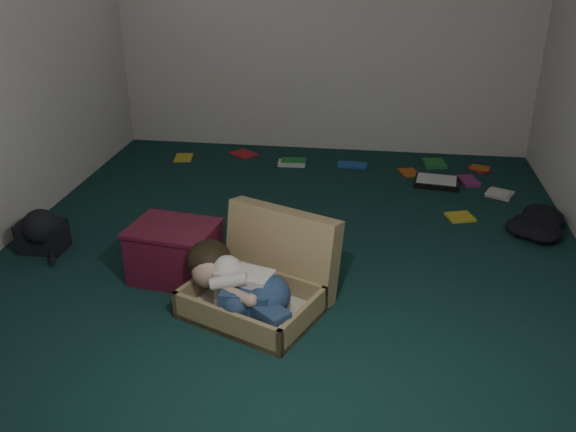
# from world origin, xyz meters

# --- Properties ---
(floor) EXTENTS (4.50, 4.50, 0.00)m
(floor) POSITION_xyz_m (0.00, 0.00, 0.00)
(floor) COLOR #11312E
(floor) RESTS_ON ground
(wall_back) EXTENTS (4.50, 0.00, 4.50)m
(wall_back) POSITION_xyz_m (0.00, 2.25, 1.30)
(wall_back) COLOR silver
(wall_back) RESTS_ON ground
(wall_front) EXTENTS (4.50, 0.00, 4.50)m
(wall_front) POSITION_xyz_m (0.00, -2.25, 1.30)
(wall_front) COLOR silver
(wall_front) RESTS_ON ground
(suitcase) EXTENTS (0.94, 0.93, 0.53)m
(suitcase) POSITION_xyz_m (-0.07, -0.63, 0.16)
(suitcase) COLOR tan
(suitcase) RESTS_ON floor
(person) EXTENTS (0.70, 0.59, 0.33)m
(person) POSITION_xyz_m (-0.19, -0.78, 0.20)
(person) COLOR white
(person) RESTS_ON suitcase
(maroon_bin) EXTENTS (0.57, 0.48, 0.36)m
(maroon_bin) POSITION_xyz_m (-0.68, -0.42, 0.18)
(maroon_bin) COLOR maroon
(maroon_bin) RESTS_ON floor
(backpack) EXTENTS (0.38, 0.31, 0.23)m
(backpack) POSITION_xyz_m (-1.70, -0.19, 0.11)
(backpack) COLOR black
(backpack) RESTS_ON floor
(clothing_pile) EXTENTS (0.51, 0.43, 0.15)m
(clothing_pile) POSITION_xyz_m (1.70, 0.60, 0.08)
(clothing_pile) COLOR black
(clothing_pile) RESTS_ON floor
(paper_tray) EXTENTS (0.40, 0.32, 0.05)m
(paper_tray) POSITION_xyz_m (1.08, 1.41, 0.03)
(paper_tray) COLOR black
(paper_tray) RESTS_ON floor
(book_scatter) EXTENTS (3.09, 1.46, 0.02)m
(book_scatter) POSITION_xyz_m (0.57, 1.61, 0.01)
(book_scatter) COLOR gold
(book_scatter) RESTS_ON floor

